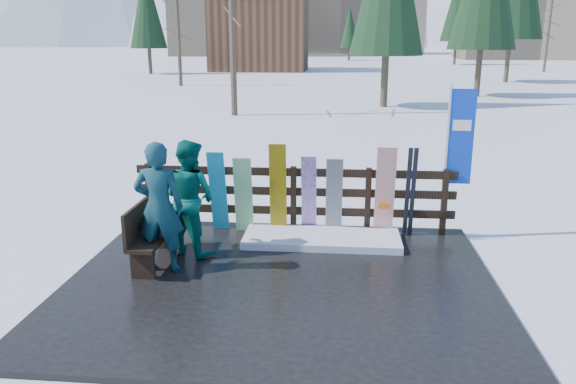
# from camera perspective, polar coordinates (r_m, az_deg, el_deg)

# --- Properties ---
(ground) EXTENTS (700.00, 700.00, 0.00)m
(ground) POSITION_cam_1_polar(r_m,az_deg,el_deg) (8.03, -0.76, -9.48)
(ground) COLOR white
(ground) RESTS_ON ground
(deck) EXTENTS (6.00, 5.00, 0.08)m
(deck) POSITION_cam_1_polar(r_m,az_deg,el_deg) (8.02, -0.77, -9.22)
(deck) COLOR black
(deck) RESTS_ON ground
(fence) EXTENTS (5.60, 0.10, 1.15)m
(fence) POSITION_cam_1_polar(r_m,az_deg,el_deg) (9.84, 0.56, -0.19)
(fence) COLOR black
(fence) RESTS_ON deck
(snow_patch) EXTENTS (2.60, 1.00, 0.12)m
(snow_patch) POSITION_cam_1_polar(r_m,az_deg,el_deg) (9.43, 3.45, -4.75)
(snow_patch) COLOR white
(snow_patch) RESTS_ON deck
(bench) EXTENTS (0.41, 1.50, 0.97)m
(bench) POSITION_cam_1_polar(r_m,az_deg,el_deg) (8.68, -13.83, -3.79)
(bench) COLOR black
(bench) RESTS_ON deck
(snowboard_0) EXTENTS (0.29, 0.37, 1.46)m
(snowboard_0) POSITION_cam_1_polar(r_m,az_deg,el_deg) (9.80, -7.11, 0.06)
(snowboard_0) COLOR #1BA3CB
(snowboard_0) RESTS_ON deck
(snowboard_1) EXTENTS (0.31, 0.23, 1.35)m
(snowboard_1) POSITION_cam_1_polar(r_m,az_deg,el_deg) (9.73, -4.56, -0.31)
(snowboard_1) COLOR silver
(snowboard_1) RESTS_ON deck
(snowboard_2) EXTENTS (0.29, 0.21, 1.60)m
(snowboard_2) POSITION_cam_1_polar(r_m,az_deg,el_deg) (9.62, -1.02, 0.31)
(snowboard_2) COLOR #F8C401
(snowboard_2) RESTS_ON deck
(snowboard_3) EXTENTS (0.26, 0.41, 1.42)m
(snowboard_3) POSITION_cam_1_polar(r_m,az_deg,el_deg) (9.60, 2.14, -0.28)
(snowboard_3) COLOR silver
(snowboard_3) RESTS_ON deck
(snowboard_4) EXTENTS (0.28, 0.30, 1.38)m
(snowboard_4) POSITION_cam_1_polar(r_m,az_deg,el_deg) (9.59, 4.71, -0.48)
(snowboard_4) COLOR black
(snowboard_4) RESTS_ON deck
(snowboard_5) EXTENTS (0.33, 0.28, 1.58)m
(snowboard_5) POSITION_cam_1_polar(r_m,az_deg,el_deg) (9.60, 9.82, 0.00)
(snowboard_5) COLOR white
(snowboard_5) RESTS_ON deck
(ski_pair_a) EXTENTS (0.16, 0.29, 1.55)m
(ski_pair_a) POSITION_cam_1_polar(r_m,az_deg,el_deg) (9.69, -1.14, 0.27)
(ski_pair_a) COLOR #A91427
(ski_pair_a) RESTS_ON deck
(ski_pair_b) EXTENTS (0.17, 0.27, 1.57)m
(ski_pair_b) POSITION_cam_1_polar(r_m,az_deg,el_deg) (9.71, 12.31, 0.00)
(ski_pair_b) COLOR black
(ski_pair_b) RESTS_ON deck
(rental_flag) EXTENTS (0.45, 0.04, 2.60)m
(rental_flag) POSITION_cam_1_polar(r_m,az_deg,el_deg) (9.85, 16.82, 4.82)
(rental_flag) COLOR silver
(rental_flag) RESTS_ON deck
(person_front) EXTENTS (0.74, 0.52, 1.92)m
(person_front) POSITION_cam_1_polar(r_m,az_deg,el_deg) (8.24, -12.98, -1.52)
(person_front) COLOR #175756
(person_front) RESTS_ON deck
(person_back) EXTENTS (1.11, 1.03, 1.82)m
(person_back) POSITION_cam_1_polar(r_m,az_deg,el_deg) (8.84, -9.95, -0.54)
(person_back) COLOR #065B4E
(person_back) RESTS_ON deck
(resort_buildings) EXTENTS (73.00, 87.60, 22.60)m
(resort_buildings) POSITION_cam_1_polar(r_m,az_deg,el_deg) (122.83, 5.66, 18.24)
(resort_buildings) COLOR tan
(resort_buildings) RESTS_ON ground
(trees) EXTENTS (41.92, 68.59, 13.32)m
(trees) POSITION_cam_1_polar(r_m,az_deg,el_deg) (56.97, 9.38, 17.72)
(trees) COLOR #382B1E
(trees) RESTS_ON ground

